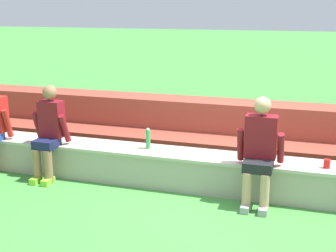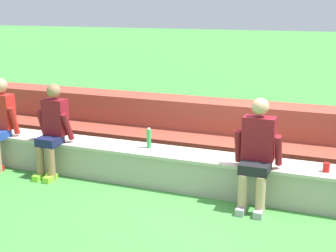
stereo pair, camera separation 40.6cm
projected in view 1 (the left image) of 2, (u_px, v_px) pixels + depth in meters
ground_plane at (225, 199)px, 5.81m from camera, size 80.00×80.00×0.00m
stone_seating_wall at (229, 173)px, 5.97m from camera, size 9.03×0.54×0.47m
brick_bleachers at (243, 139)px, 7.01m from camera, size 10.69×1.14×0.91m
person_left_of_center at (49, 131)px, 6.36m from camera, size 0.50×0.54×1.29m
person_center at (260, 150)px, 5.49m from camera, size 0.56×0.54×1.31m
water_bottle_center_gap at (148, 139)px, 6.25m from camera, size 0.06×0.06×0.28m
plastic_cup_right_end at (327, 164)px, 5.51m from camera, size 0.08×0.08×0.11m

